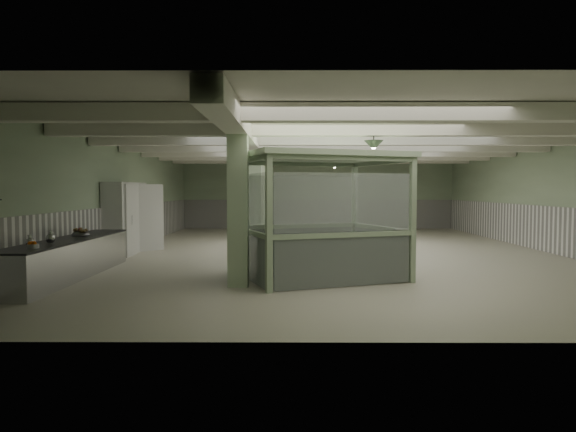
{
  "coord_description": "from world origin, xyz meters",
  "views": [
    {
      "loc": [
        -1.38,
        -16.77,
        2.05
      ],
      "look_at": [
        -1.47,
        -2.43,
        1.3
      ],
      "focal_mm": 32.0,
      "sensor_mm": 36.0,
      "label": 1
    }
  ],
  "objects_px": {
    "prep_counter": "(68,258)",
    "filing_cabinet": "(403,255)",
    "guard_booth": "(318,196)",
    "walkin_cooler": "(126,217)"
  },
  "relations": [
    {
      "from": "walkin_cooler",
      "to": "guard_booth",
      "type": "distance_m",
      "value": 7.33
    },
    {
      "from": "prep_counter",
      "to": "guard_booth",
      "type": "bearing_deg",
      "value": 1.85
    },
    {
      "from": "walkin_cooler",
      "to": "guard_booth",
      "type": "relative_size",
      "value": 0.58
    },
    {
      "from": "prep_counter",
      "to": "walkin_cooler",
      "type": "bearing_deg",
      "value": 91.07
    },
    {
      "from": "guard_booth",
      "to": "filing_cabinet",
      "type": "distance_m",
      "value": 2.34
    },
    {
      "from": "guard_booth",
      "to": "filing_cabinet",
      "type": "relative_size",
      "value": 3.79
    },
    {
      "from": "prep_counter",
      "to": "filing_cabinet",
      "type": "relative_size",
      "value": 4.76
    },
    {
      "from": "prep_counter",
      "to": "guard_booth",
      "type": "distance_m",
      "value": 5.97
    },
    {
      "from": "prep_counter",
      "to": "guard_booth",
      "type": "relative_size",
      "value": 1.26
    },
    {
      "from": "filing_cabinet",
      "to": "guard_booth",
      "type": "bearing_deg",
      "value": 170.23
    }
  ]
}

